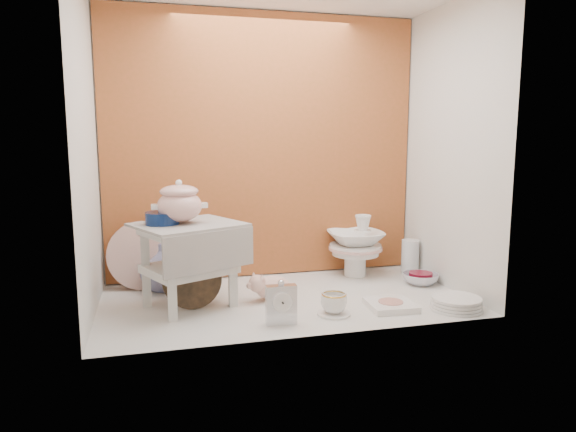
# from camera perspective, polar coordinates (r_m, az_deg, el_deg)

# --- Properties ---
(ground) EXTENTS (1.80, 1.80, 0.00)m
(ground) POSITION_cam_1_polar(r_m,az_deg,el_deg) (2.64, -0.31, -9.11)
(ground) COLOR silver
(ground) RESTS_ON ground
(niche_shell) EXTENTS (1.86, 1.03, 1.53)m
(niche_shell) POSITION_cam_1_polar(r_m,az_deg,el_deg) (2.70, -1.30, 11.27)
(niche_shell) COLOR #A75129
(niche_shell) RESTS_ON ground
(step_stool) EXTENTS (0.58, 0.55, 0.40)m
(step_stool) POSITION_cam_1_polar(r_m,az_deg,el_deg) (2.53, -10.77, -5.32)
(step_stool) COLOR silver
(step_stool) RESTS_ON ground
(soup_tureen) EXTENTS (0.31, 0.31, 0.21)m
(soup_tureen) POSITION_cam_1_polar(r_m,az_deg,el_deg) (2.48, -11.81, 1.57)
(soup_tureen) COLOR white
(soup_tureen) RESTS_ON step_stool
(cobalt_bowl) EXTENTS (0.20, 0.20, 0.06)m
(cobalt_bowl) POSITION_cam_1_polar(r_m,az_deg,el_deg) (2.49, -13.62, -0.23)
(cobalt_bowl) COLOR #091C49
(cobalt_bowl) RESTS_ON step_stool
(floral_platter) EXTENTS (0.37, 0.10, 0.36)m
(floral_platter) POSITION_cam_1_polar(r_m,az_deg,el_deg) (2.89, -15.67, -4.16)
(floral_platter) COLOR silver
(floral_platter) RESTS_ON ground
(blue_white_vase) EXTENTS (0.29, 0.29, 0.25)m
(blue_white_vase) POSITION_cam_1_polar(r_m,az_deg,el_deg) (2.85, -13.57, -5.47)
(blue_white_vase) COLOR silver
(blue_white_vase) RESTS_ON ground
(lacquer_tray) EXTENTS (0.29, 0.11, 0.28)m
(lacquer_tray) POSITION_cam_1_polar(r_m,az_deg,el_deg) (2.52, -10.45, -6.84)
(lacquer_tray) COLOR black
(lacquer_tray) RESTS_ON ground
(mantel_clock) EXTENTS (0.14, 0.05, 0.19)m
(mantel_clock) POSITION_cam_1_polar(r_m,az_deg,el_deg) (2.28, -0.76, -9.47)
(mantel_clock) COLOR silver
(mantel_clock) RESTS_ON ground
(plush_pig) EXTENTS (0.25, 0.20, 0.13)m
(plush_pig) POSITION_cam_1_polar(r_m,az_deg,el_deg) (2.61, -1.66, -7.80)
(plush_pig) COLOR beige
(plush_pig) RESTS_ON ground
(teacup_saucer) EXTENTS (0.16, 0.16, 0.01)m
(teacup_saucer) POSITION_cam_1_polar(r_m,az_deg,el_deg) (2.43, 5.03, -10.62)
(teacup_saucer) COLOR white
(teacup_saucer) RESTS_ON ground
(gold_rim_teacup) EXTENTS (0.13, 0.13, 0.09)m
(gold_rim_teacup) POSITION_cam_1_polar(r_m,az_deg,el_deg) (2.42, 5.05, -9.46)
(gold_rim_teacup) COLOR white
(gold_rim_teacup) RESTS_ON teacup_saucer
(lattice_dish) EXTENTS (0.23, 0.23, 0.03)m
(lattice_dish) POSITION_cam_1_polar(r_m,az_deg,el_deg) (2.56, 11.18, -9.55)
(lattice_dish) COLOR white
(lattice_dish) RESTS_ON ground
(dinner_plate_stack) EXTENTS (0.26, 0.26, 0.06)m
(dinner_plate_stack) POSITION_cam_1_polar(r_m,az_deg,el_deg) (2.62, 17.96, -9.07)
(dinner_plate_stack) COLOR white
(dinner_plate_stack) RESTS_ON ground
(crystal_bowl) EXTENTS (0.22, 0.22, 0.06)m
(crystal_bowl) POSITION_cam_1_polar(r_m,az_deg,el_deg) (2.99, 14.32, -6.69)
(crystal_bowl) COLOR silver
(crystal_bowl) RESTS_ON ground
(clear_glass_vase) EXTENTS (0.13, 0.13, 0.20)m
(clear_glass_vase) POSITION_cam_1_polar(r_m,az_deg,el_deg) (3.17, 13.23, -4.40)
(clear_glass_vase) COLOR silver
(clear_glass_vase) RESTS_ON ground
(porcelain_tower) EXTENTS (0.35, 0.35, 0.36)m
(porcelain_tower) POSITION_cam_1_polar(r_m,az_deg,el_deg) (3.06, 7.40, -3.23)
(porcelain_tower) COLOR white
(porcelain_tower) RESTS_ON ground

